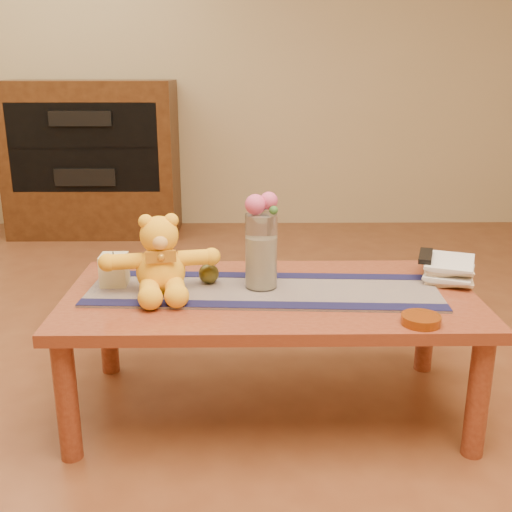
{
  "coord_description": "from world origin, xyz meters",
  "views": [
    {
      "loc": [
        -0.08,
        -1.97,
        1.19
      ],
      "look_at": [
        -0.05,
        0.0,
        0.58
      ],
      "focal_mm": 42.82,
      "sensor_mm": 36.0,
      "label": 1
    }
  ],
  "objects_px": {
    "teddy_bear": "(160,255)",
    "bronze_ball": "(209,274)",
    "glass_vase": "(261,251)",
    "book_bottom": "(424,274)",
    "amber_dish": "(421,320)",
    "tv_remote": "(426,256)",
    "pillar_candle": "(114,270)"
  },
  "relations": [
    {
      "from": "bronze_ball",
      "to": "tv_remote",
      "type": "distance_m",
      "value": 0.79
    },
    {
      "from": "teddy_bear",
      "to": "tv_remote",
      "type": "distance_m",
      "value": 0.95
    },
    {
      "from": "teddy_bear",
      "to": "tv_remote",
      "type": "height_order",
      "value": "teddy_bear"
    },
    {
      "from": "glass_vase",
      "to": "book_bottom",
      "type": "bearing_deg",
      "value": 11.0
    },
    {
      "from": "teddy_bear",
      "to": "bronze_ball",
      "type": "xyz_separation_m",
      "value": [
        0.16,
        0.07,
        -0.09
      ]
    },
    {
      "from": "teddy_bear",
      "to": "book_bottom",
      "type": "relative_size",
      "value": 1.69
    },
    {
      "from": "bronze_ball",
      "to": "glass_vase",
      "type": "bearing_deg",
      "value": -12.31
    },
    {
      "from": "tv_remote",
      "to": "pillar_candle",
      "type": "bearing_deg",
      "value": -158.0
    },
    {
      "from": "bronze_ball",
      "to": "amber_dish",
      "type": "bearing_deg",
      "value": -27.97
    },
    {
      "from": "teddy_bear",
      "to": "amber_dish",
      "type": "height_order",
      "value": "teddy_bear"
    },
    {
      "from": "tv_remote",
      "to": "teddy_bear",
      "type": "bearing_deg",
      "value": -153.29
    },
    {
      "from": "book_bottom",
      "to": "glass_vase",
      "type": "bearing_deg",
      "value": -153.81
    },
    {
      "from": "glass_vase",
      "to": "teddy_bear",
      "type": "bearing_deg",
      "value": -174.43
    },
    {
      "from": "pillar_candle",
      "to": "book_bottom",
      "type": "bearing_deg",
      "value": 4.28
    },
    {
      "from": "pillar_candle",
      "to": "bronze_ball",
      "type": "height_order",
      "value": "pillar_candle"
    },
    {
      "from": "pillar_candle",
      "to": "tv_remote",
      "type": "distance_m",
      "value": 1.12
    },
    {
      "from": "pillar_candle",
      "to": "bronze_ball",
      "type": "relative_size",
      "value": 1.5
    },
    {
      "from": "bronze_ball",
      "to": "tv_remote",
      "type": "xyz_separation_m",
      "value": [
        0.78,
        0.07,
        0.04
      ]
    },
    {
      "from": "glass_vase",
      "to": "bronze_ball",
      "type": "height_order",
      "value": "glass_vase"
    },
    {
      "from": "pillar_candle",
      "to": "book_bottom",
      "type": "distance_m",
      "value": 1.12
    },
    {
      "from": "teddy_bear",
      "to": "pillar_candle",
      "type": "xyz_separation_m",
      "value": [
        -0.17,
        0.07,
        -0.07
      ]
    },
    {
      "from": "amber_dish",
      "to": "book_bottom",
      "type": "bearing_deg",
      "value": 73.26
    },
    {
      "from": "pillar_candle",
      "to": "glass_vase",
      "type": "relative_size",
      "value": 0.42
    },
    {
      "from": "pillar_candle",
      "to": "amber_dish",
      "type": "bearing_deg",
      "value": -19.13
    },
    {
      "from": "teddy_bear",
      "to": "glass_vase",
      "type": "distance_m",
      "value": 0.34
    },
    {
      "from": "bronze_ball",
      "to": "book_bottom",
      "type": "xyz_separation_m",
      "value": [
        0.79,
        0.08,
        -0.03
      ]
    },
    {
      "from": "tv_remote",
      "to": "amber_dish",
      "type": "distance_m",
      "value": 0.44
    },
    {
      "from": "glass_vase",
      "to": "amber_dish",
      "type": "xyz_separation_m",
      "value": [
        0.47,
        -0.31,
        -0.12
      ]
    },
    {
      "from": "pillar_candle",
      "to": "glass_vase",
      "type": "height_order",
      "value": "glass_vase"
    },
    {
      "from": "bronze_ball",
      "to": "book_bottom",
      "type": "distance_m",
      "value": 0.79
    },
    {
      "from": "amber_dish",
      "to": "pillar_candle",
      "type": "bearing_deg",
      "value": 160.87
    },
    {
      "from": "amber_dish",
      "to": "bronze_ball",
      "type": "bearing_deg",
      "value": 152.03
    }
  ]
}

